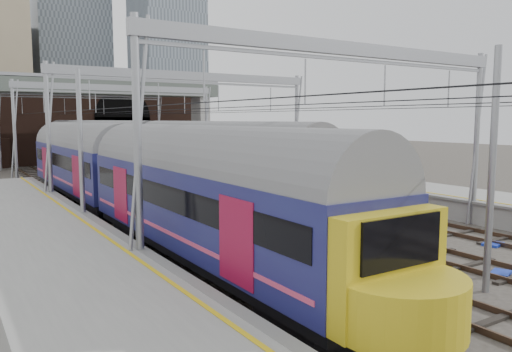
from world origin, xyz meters
TOP-DOWN VIEW (x-y plane):
  - tracks at (0.00, 15.00)m, footprint 14.40×80.00m
  - overhead_line at (0.00, 21.49)m, footprint 16.80×80.00m
  - retaining_wall at (1.40, 51.93)m, footprint 28.00×2.75m
  - overbridge at (0.00, 46.00)m, footprint 28.00×3.00m
  - city_skyline at (2.73, 70.48)m, footprint 37.50×27.50m
  - train_main at (-2.00, 39.49)m, footprint 2.85×65.98m
  - train_second at (-6.00, 16.02)m, footprint 2.78×32.13m
  - equip_cover_a at (2.40, 6.34)m, footprint 1.05×0.88m
  - equip_cover_b at (1.93, 2.71)m, footprint 0.90×0.76m
  - equip_cover_c at (5.21, 5.06)m, footprint 0.96×0.77m

SIDE VIEW (x-z plane):
  - tracks at x=0.00m, z-range -0.09..0.13m
  - equip_cover_b at x=1.93m, z-range 0.00..0.09m
  - equip_cover_c at x=5.21m, z-range 0.00..0.10m
  - equip_cover_a at x=2.40m, z-range 0.00..0.10m
  - train_second at x=-6.00m, z-range 0.08..4.86m
  - train_main at x=-2.00m, z-range 0.07..4.97m
  - retaining_wall at x=1.40m, z-range -0.17..8.83m
  - overhead_line at x=0.00m, z-range 2.57..10.57m
  - overbridge at x=0.00m, z-range 2.64..11.89m
  - city_skyline at x=2.73m, z-range -12.91..47.09m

